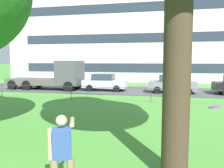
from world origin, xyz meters
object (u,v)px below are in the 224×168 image
(frisbee, at_px, (214,107))
(car_silver_center, at_px, (105,82))
(person_thrower, at_px, (62,154))
(car_grey_right, at_px, (172,84))
(apartment_building_background, at_px, (141,28))
(flatbed_truck_left, at_px, (56,77))

(frisbee, height_order, car_silver_center, frisbee)
(person_thrower, distance_m, car_grey_right, 16.62)
(car_silver_center, relative_size, apartment_building_background, 0.11)
(frisbee, distance_m, apartment_building_background, 30.77)
(person_thrower, xyz_separation_m, car_grey_right, (2.73, 16.39, -0.16))
(flatbed_truck_left, distance_m, car_grey_right, 10.82)
(flatbed_truck_left, bearing_deg, apartment_building_background, 65.51)
(person_thrower, relative_size, apartment_building_background, 0.05)
(frisbee, distance_m, flatbed_truck_left, 18.72)
(car_grey_right, bearing_deg, apartment_building_background, 105.15)
(person_thrower, distance_m, apartment_building_background, 32.05)
(car_grey_right, bearing_deg, person_thrower, -99.46)
(flatbed_truck_left, bearing_deg, person_thrower, -63.86)
(frisbee, xyz_separation_m, flatbed_truck_left, (-11.16, 15.03, -0.51))
(flatbed_truck_left, height_order, car_grey_right, flatbed_truck_left)
(car_silver_center, height_order, apartment_building_background, apartment_building_background)
(frisbee, bearing_deg, car_grey_right, 91.32)
(frisbee, height_order, apartment_building_background, apartment_building_background)
(flatbed_truck_left, bearing_deg, car_grey_right, -0.42)
(frisbee, relative_size, car_grey_right, 0.09)
(frisbee, bearing_deg, flatbed_truck_left, 126.59)
(frisbee, relative_size, apartment_building_background, 0.01)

